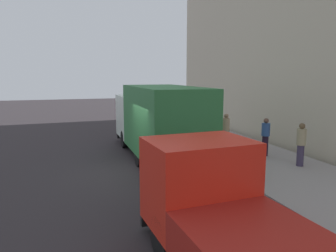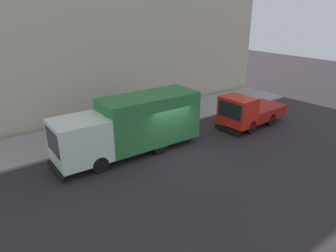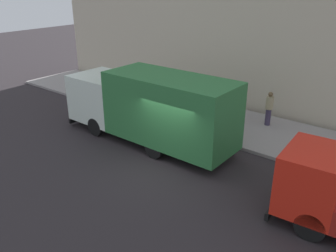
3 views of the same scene
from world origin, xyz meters
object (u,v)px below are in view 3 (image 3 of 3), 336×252
(pedestrian_standing, at_px, (232,102))
(street_sign_post, at_px, (192,99))
(pedestrian_walking, at_px, (195,101))
(pedestrian_third, at_px, (269,108))
(large_utility_truck, at_px, (150,106))

(pedestrian_standing, xyz_separation_m, street_sign_post, (-2.39, 0.83, 0.63))
(pedestrian_standing, height_order, street_sign_post, street_sign_post)
(pedestrian_walking, bearing_deg, pedestrian_third, -139.82)
(pedestrian_standing, bearing_deg, pedestrian_walking, 116.25)
(large_utility_truck, relative_size, pedestrian_standing, 5.04)
(pedestrian_walking, xyz_separation_m, street_sign_post, (-1.23, -0.61, 0.58))
(pedestrian_walking, height_order, pedestrian_third, pedestrian_walking)
(pedestrian_walking, bearing_deg, large_utility_truck, 102.40)
(large_utility_truck, distance_m, pedestrian_third, 5.94)
(pedestrian_walking, distance_m, pedestrian_third, 3.60)
(pedestrian_third, bearing_deg, street_sign_post, 45.87)
(pedestrian_standing, distance_m, pedestrian_third, 1.85)
(pedestrian_third, xyz_separation_m, street_sign_post, (-2.74, 2.65, 0.61))
(large_utility_truck, distance_m, street_sign_post, 2.21)
(large_utility_truck, xyz_separation_m, pedestrian_standing, (4.46, -1.61, -0.69))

